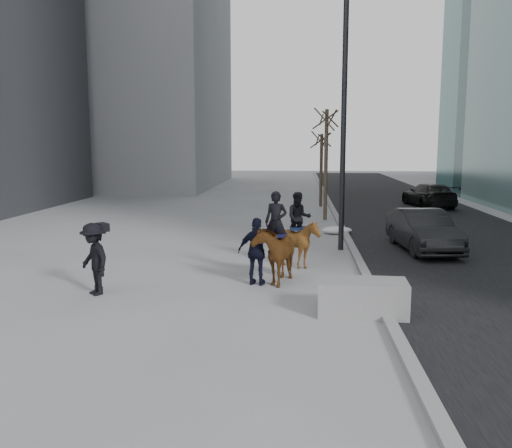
# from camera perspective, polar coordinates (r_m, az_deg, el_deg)

# --- Properties ---
(ground) EXTENTS (120.00, 120.00, 0.00)m
(ground) POSITION_cam_1_polar(r_m,az_deg,el_deg) (13.63, -0.40, -6.99)
(ground) COLOR gray
(ground) RESTS_ON ground
(road) EXTENTS (8.00, 90.00, 0.01)m
(road) POSITION_cam_1_polar(r_m,az_deg,el_deg) (24.10, 18.58, -0.63)
(road) COLOR black
(road) RESTS_ON ground
(curb) EXTENTS (0.25, 90.00, 0.12)m
(curb) POSITION_cam_1_polar(r_m,az_deg,el_deg) (23.44, 9.06, -0.40)
(curb) COLOR gray
(curb) RESTS_ON ground
(planter) EXTENTS (1.92, 1.03, 0.75)m
(planter) POSITION_cam_1_polar(r_m,az_deg,el_deg) (11.90, 11.13, -7.60)
(planter) COLOR gray
(planter) RESTS_ON ground
(car_near) EXTENTS (1.91, 4.38, 1.40)m
(car_near) POSITION_cam_1_polar(r_m,az_deg,el_deg) (19.29, 17.20, -0.66)
(car_near) COLOR black
(car_near) RESTS_ON ground
(car_far) EXTENTS (2.59, 4.96, 1.37)m
(car_far) POSITION_cam_1_polar(r_m,az_deg,el_deg) (32.84, 17.74, 2.93)
(car_far) COLOR black
(car_far) RESTS_ON ground
(tree_near) EXTENTS (1.20, 1.20, 5.80)m
(tree_near) POSITION_cam_1_polar(r_m,az_deg,el_deg) (26.07, 7.38, 6.79)
(tree_near) COLOR #3C2F23
(tree_near) RESTS_ON ground
(tree_far) EXTENTS (1.20, 1.20, 4.64)m
(tree_far) POSITION_cam_1_polar(r_m,az_deg,el_deg) (31.57, 6.88, 6.03)
(tree_far) COLOR #392A22
(tree_far) RESTS_ON ground
(mounted_left) EXTENTS (1.21, 1.99, 2.39)m
(mounted_left) POSITION_cam_1_polar(r_m,az_deg,el_deg) (14.31, 2.07, -2.59)
(mounted_left) COLOR #4F280F
(mounted_left) RESTS_ON ground
(mounted_right) EXTENTS (1.29, 1.42, 2.22)m
(mounted_right) POSITION_cam_1_polar(r_m,az_deg,el_deg) (15.98, 4.49, -1.43)
(mounted_right) COLOR #4D2B0F
(mounted_right) RESTS_ON ground
(feeder) EXTENTS (1.10, 0.96, 1.75)m
(feeder) POSITION_cam_1_polar(r_m,az_deg,el_deg) (13.97, 0.13, -2.92)
(feeder) COLOR black
(feeder) RESTS_ON ground
(camera_crew) EXTENTS (1.26, 1.27, 1.75)m
(camera_crew) POSITION_cam_1_polar(r_m,az_deg,el_deg) (13.64, -16.68, -3.51)
(camera_crew) COLOR black
(camera_crew) RESTS_ON ground
(lamppost) EXTENTS (0.25, 2.68, 9.09)m
(lamppost) POSITION_cam_1_polar(r_m,az_deg,el_deg) (18.43, 9.32, 12.60)
(lamppost) COLOR black
(lamppost) RESTS_ON ground
(snow_piles) EXTENTS (1.21, 11.04, 0.31)m
(snow_piles) POSITION_cam_1_polar(r_m,az_deg,el_deg) (17.12, 9.71, -3.38)
(snow_piles) COLOR silver
(snow_piles) RESTS_ON ground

